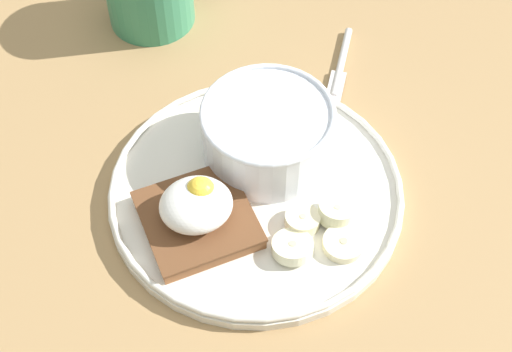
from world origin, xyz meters
TOP-DOWN VIEW (x-y plane):
  - ground_plane at (0.00, 0.00)cm, footprint 120.00×120.00cm
  - plate at (0.00, 0.00)cm, footprint 26.86×26.86cm
  - oatmeal_bowl at (2.13, 3.94)cm, footprint 12.24×12.24cm
  - toast_slice at (-5.87, -2.38)cm, footprint 10.52×10.52cm
  - poached_egg at (-5.79, -2.30)cm, footprint 6.29×5.70cm
  - banana_slice_front at (6.02, -4.76)cm, footprint 4.74×4.78cm
  - banana_slice_left at (5.65, -7.75)cm, footprint 5.06×5.06cm
  - banana_slice_back at (2.96, -4.66)cm, footprint 4.27×4.30cm
  - banana_slice_right at (1.32, -7.10)cm, footprint 4.36×4.46cm
  - knife at (12.31, 12.66)cm, footprint 7.49×12.60cm

SIDE VIEW (x-z plane):
  - ground_plane at x=0.00cm, z-range 0.00..2.00cm
  - knife at x=12.31cm, z-range 2.00..2.80cm
  - plate at x=0.00cm, z-range 2.00..3.60cm
  - banana_slice_left at x=5.65cm, z-range 2.97..3.90cm
  - banana_slice_back at x=2.96cm, z-range 2.93..4.30cm
  - banana_slice_right at x=1.32cm, z-range 2.85..4.51cm
  - toast_slice at x=-5.87cm, z-range 3.08..4.51cm
  - banana_slice_front at x=6.02cm, z-range 2.85..4.89cm
  - oatmeal_bowl at x=2.13cm, z-range 2.96..8.75cm
  - poached_egg at x=-5.79cm, z-range 4.23..8.01cm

